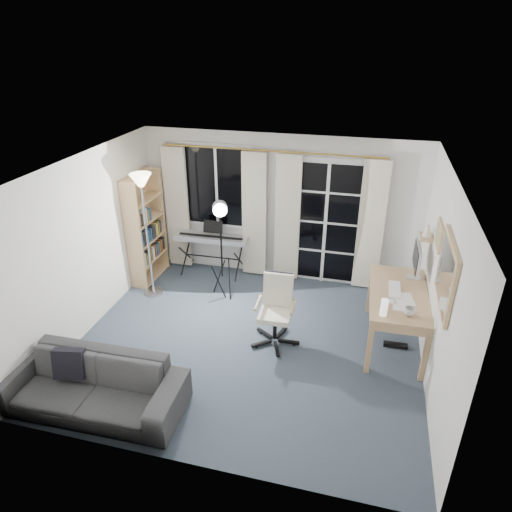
{
  "coord_description": "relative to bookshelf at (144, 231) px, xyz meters",
  "views": [
    {
      "loc": [
        1.34,
        -4.81,
        3.83
      ],
      "look_at": [
        0.02,
        0.35,
        1.14
      ],
      "focal_mm": 32.0,
      "sensor_mm": 36.0,
      "label": 1
    }
  ],
  "objects": [
    {
      "name": "office_chair",
      "position": [
        2.46,
        -1.14,
        -0.29
      ],
      "size": [
        0.63,
        0.66,
        0.95
      ],
      "rotation": [
        0.0,
        0.0,
        0.03
      ],
      "color": "black",
      "rests_on": "floor"
    },
    {
      "name": "framed_print",
      "position": [
        4.35,
        -0.79,
        0.75
      ],
      "size": [
        0.03,
        0.42,
        0.32
      ],
      "color": "tan",
      "rests_on": "floor"
    },
    {
      "name": "sofa",
      "position": [
        0.75,
        -2.89,
        -0.45
      ],
      "size": [
        2.07,
        0.65,
        0.8
      ],
      "rotation": [
        0.0,
        0.0,
        0.02
      ],
      "color": "#272729",
      "rests_on": "floor"
    },
    {
      "name": "bookshelf",
      "position": [
        0.0,
        0.0,
        0.0
      ],
      "size": [
        0.3,
        0.84,
        1.8
      ],
      "rotation": [
        0.0,
        0.0,
        -0.02
      ],
      "color": "tan",
      "rests_on": "floor"
    },
    {
      "name": "window",
      "position": [
        1.07,
        0.63,
        0.65
      ],
      "size": [
        1.2,
        0.08,
        1.4
      ],
      "color": "white",
      "rests_on": "floor"
    },
    {
      "name": "desk_clutter",
      "position": [
        3.94,
        -1.08,
        -0.24
      ],
      "size": [
        0.45,
        0.89,
        0.99
      ],
      "rotation": [
        0.0,
        0.0,
        0.02
      ],
      "color": "white",
      "rests_on": "desk"
    },
    {
      "name": "french_door",
      "position": [
        2.87,
        0.63,
        0.17
      ],
      "size": [
        1.32,
        0.09,
        2.11
      ],
      "color": "white",
      "rests_on": "floor"
    },
    {
      "name": "torchiere_lamp",
      "position": [
        0.31,
        -0.47,
        0.73
      ],
      "size": [
        0.33,
        0.33,
        1.97
      ],
      "rotation": [
        0.0,
        0.0,
        -0.06
      ],
      "color": "#B2B2B7",
      "rests_on": "floor"
    },
    {
      "name": "monitor",
      "position": [
        4.2,
        -0.4,
        0.22
      ],
      "size": [
        0.19,
        0.56,
        0.49
      ],
      "rotation": [
        0.0,
        0.0,
        0.02
      ],
      "color": "silver",
      "rests_on": "desk"
    },
    {
      "name": "curtains",
      "position": [
        1.98,
        0.54,
        0.24
      ],
      "size": [
        3.6,
        0.07,
        2.13
      ],
      "color": "gold",
      "rests_on": "floor"
    },
    {
      "name": "wall_mirror",
      "position": [
        4.34,
        -1.69,
        0.7
      ],
      "size": [
        0.04,
        0.94,
        0.74
      ],
      "color": "tan",
      "rests_on": "floor"
    },
    {
      "name": "floor",
      "position": [
        2.12,
        -1.34,
        -0.86
      ],
      "size": [
        4.5,
        4.0,
        0.02
      ],
      "primitive_type": "cube",
      "color": "#353F4D",
      "rests_on": "ground"
    },
    {
      "name": "mug",
      "position": [
        4.1,
        -1.35,
        -0.01
      ],
      "size": [
        0.13,
        0.1,
        0.13
      ],
      "primitive_type": "imported",
      "rotation": [
        0.0,
        0.0,
        0.02
      ],
      "color": "silver",
      "rests_on": "desk"
    },
    {
      "name": "wall_shelf",
      "position": [
        4.28,
        -0.29,
        0.56
      ],
      "size": [
        0.16,
        0.3,
        0.18
      ],
      "color": "tan",
      "rests_on": "floor"
    },
    {
      "name": "keyboard_piano",
      "position": [
        1.03,
        0.36,
        -0.18
      ],
      "size": [
        1.23,
        0.61,
        0.89
      ],
      "rotation": [
        0.0,
        0.0,
        0.02
      ],
      "color": "black",
      "rests_on": "floor"
    },
    {
      "name": "studio_light",
      "position": [
        1.44,
        -0.34,
        0.47
      ],
      "size": [
        0.37,
        0.37,
        1.64
      ],
      "rotation": [
        0.0,
        0.0,
        0.35
      ],
      "color": "black",
      "rests_on": "floor"
    },
    {
      "name": "desk",
      "position": [
        4.0,
        -0.85,
        -0.17
      ],
      "size": [
        0.76,
        1.47,
        0.78
      ],
      "rotation": [
        0.0,
        0.0,
        0.02
      ],
      "color": "tan",
      "rests_on": "floor"
    }
  ]
}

